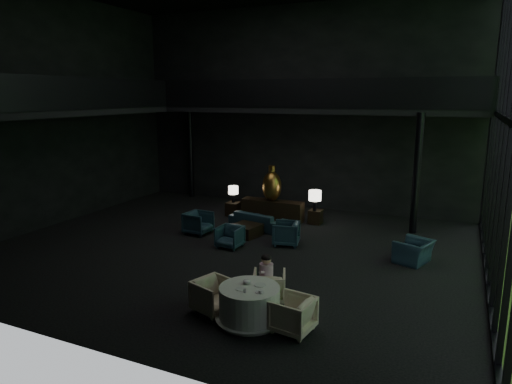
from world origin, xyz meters
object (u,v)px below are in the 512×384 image
at_px(console, 272,210).
at_px(side_table_left, 233,209).
at_px(bronze_urn, 272,186).
at_px(window_armchair, 414,249).
at_px(table_lamp_left, 233,191).
at_px(child, 266,269).
at_px(lounge_armchair_west, 198,221).
at_px(sofa, 258,218).
at_px(lounge_armchair_south, 230,236).
at_px(dining_table, 249,307).
at_px(dining_chair_east, 292,313).
at_px(table_lamp_right, 315,196).
at_px(coffee_table, 246,230).
at_px(dining_chair_west, 214,294).
at_px(lounge_armchair_east, 286,232).
at_px(dining_chair_north, 269,285).
at_px(side_table_right, 315,217).

distance_m(console, side_table_left, 1.60).
distance_m(bronze_urn, window_armchair, 5.82).
distance_m(side_table_left, table_lamp_left, 0.71).
distance_m(window_armchair, child, 4.80).
relative_size(bronze_urn, lounge_armchair_west, 1.53).
bearing_deg(sofa, lounge_armchair_south, 101.86).
xyz_separation_m(sofa, dining_table, (2.56, -6.12, -0.05)).
xyz_separation_m(lounge_armchair_west, dining_chair_east, (5.07, -4.78, -0.04)).
height_order(console, table_lamp_right, table_lamp_right).
distance_m(sofa, window_armchair, 5.39).
bearing_deg(lounge_armchair_south, table_lamp_left, 117.21).
bearing_deg(console, table_lamp_left, -178.62).
bearing_deg(side_table_left, window_armchair, -19.32).
bearing_deg(child, side_table_left, -57.15).
height_order(coffee_table, dining_chair_east, dining_chair_east).
bearing_deg(child, window_armchair, -125.24).
distance_m(bronze_urn, table_lamp_left, 1.63).
xyz_separation_m(sofa, dining_chair_west, (1.68, -6.04, 0.02)).
bearing_deg(dining_chair_west, side_table_left, 42.69).
bearing_deg(table_lamp_right, sofa, -141.43).
xyz_separation_m(side_table_left, lounge_armchair_west, (-0.01, -2.54, 0.17)).
bearing_deg(lounge_armchair_east, table_lamp_left, -141.02).
xyz_separation_m(lounge_armchair_south, dining_table, (2.52, -3.96, -0.01)).
xyz_separation_m(table_lamp_right, dining_chair_north, (0.91, -6.34, -0.68)).
xyz_separation_m(side_table_left, dining_chair_east, (5.06, -7.32, 0.13)).
height_order(dining_table, dining_chair_north, dining_table).
distance_m(sofa, dining_table, 6.64).
relative_size(dining_chair_west, child, 1.20).
bearing_deg(bronze_urn, table_lamp_right, 4.56).
distance_m(table_lamp_left, lounge_armchair_west, 2.62).
height_order(table_lamp_right, child, table_lamp_right).
xyz_separation_m(console, lounge_armchair_east, (1.47, -2.47, 0.04)).
bearing_deg(side_table_right, coffee_table, -125.04).
bearing_deg(coffee_table, bronze_urn, 88.71).
bearing_deg(lounge_armchair_south, coffee_table, 94.02).
bearing_deg(dining_chair_west, dining_table, -77.23).
relative_size(sofa, dining_chair_west, 2.46).
relative_size(side_table_left, lounge_armchair_east, 0.64).
height_order(bronze_urn, window_armchair, bronze_urn).
relative_size(lounge_armchair_south, coffee_table, 0.79).
height_order(window_armchair, coffee_table, window_armchair).
distance_m(console, dining_chair_east, 8.15).
bearing_deg(child, bronze_urn, -68.58).
height_order(sofa, lounge_armchair_south, sofa).
distance_m(sofa, lounge_armchair_south, 2.16).
height_order(side_table_right, sofa, sofa).
xyz_separation_m(bronze_urn, dining_chair_east, (3.46, -7.31, -0.91)).
height_order(dining_chair_west, child, child).
relative_size(table_lamp_left, table_lamp_right, 0.85).
relative_size(coffee_table, dining_table, 0.61).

